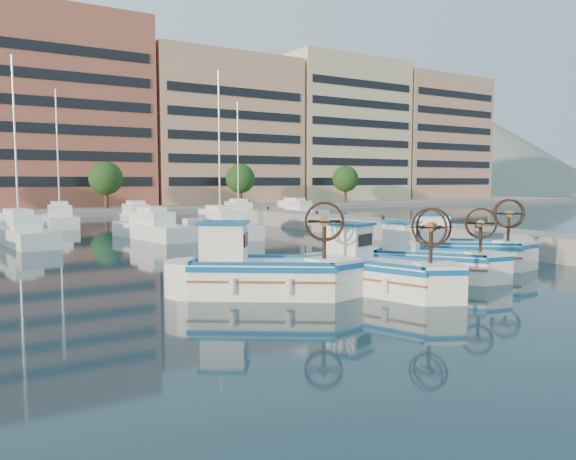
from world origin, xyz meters
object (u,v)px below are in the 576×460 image
at_px(fishing_boat_b, 375,269).
at_px(fishing_boat_d, 458,249).
at_px(fishing_boat_c, 428,259).
at_px(fishing_boat_a, 259,270).

height_order(fishing_boat_b, fishing_boat_d, fishing_boat_d).
xyz_separation_m(fishing_boat_c, fishing_boat_d, (3.10, 1.22, 0.07)).
height_order(fishing_boat_a, fishing_boat_b, fishing_boat_a).
bearing_deg(fishing_boat_c, fishing_boat_d, -14.40).
bearing_deg(fishing_boat_c, fishing_boat_b, 159.73).
height_order(fishing_boat_a, fishing_boat_c, fishing_boat_a).
xyz_separation_m(fishing_boat_b, fishing_boat_c, (3.56, 1.00, -0.04)).
xyz_separation_m(fishing_boat_a, fishing_boat_d, (10.40, 0.65, -0.03)).
xyz_separation_m(fishing_boat_a, fishing_boat_c, (7.30, -0.57, -0.09)).
relative_size(fishing_boat_a, fishing_boat_b, 1.04).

